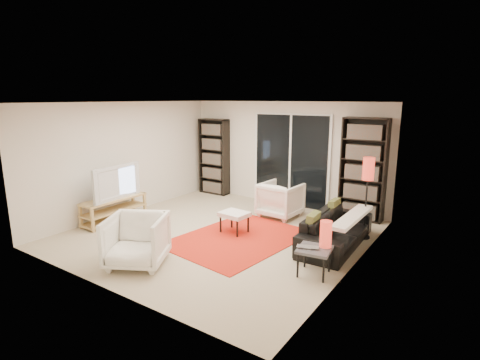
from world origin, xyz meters
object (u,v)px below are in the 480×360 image
at_px(bookshelf_right, 363,170).
at_px(armchair_back, 280,200).
at_px(floor_lamp, 368,177).
at_px(tv_stand, 114,209).
at_px(armchair_front, 137,241).
at_px(side_table, 314,251).
at_px(bookshelf_left, 214,157).
at_px(ottoman, 234,215).
at_px(sofa, 336,230).

distance_m(bookshelf_right, armchair_back, 1.79).
height_order(bookshelf_right, floor_lamp, bookshelf_right).
relative_size(tv_stand, floor_lamp, 0.92).
relative_size(armchair_back, armchair_front, 0.95).
bearing_deg(floor_lamp, bookshelf_right, 110.24).
relative_size(tv_stand, side_table, 2.60).
distance_m(bookshelf_left, ottoman, 3.10).
distance_m(bookshelf_right, floor_lamp, 1.11).
distance_m(side_table, floor_lamp, 2.02).
distance_m(bookshelf_right, armchair_front, 4.66).
height_order(bookshelf_left, floor_lamp, bookshelf_left).
bearing_deg(armchair_front, bookshelf_left, 83.53).
relative_size(bookshelf_right, ottoman, 3.96).
height_order(bookshelf_left, armchair_front, bookshelf_left).
distance_m(ottoman, side_table, 2.06).
bearing_deg(sofa, ottoman, 102.79).
height_order(bookshelf_right, sofa, bookshelf_right).
bearing_deg(bookshelf_right, armchair_back, -151.92).
xyz_separation_m(bookshelf_left, ottoman, (2.15, -2.14, -0.63)).
distance_m(sofa, armchair_front, 3.28).
height_order(ottoman, side_table, same).
relative_size(side_table, floor_lamp, 0.35).
relative_size(bookshelf_right, armchair_front, 2.47).
bearing_deg(armchair_front, side_table, -2.27).
bearing_deg(armchair_back, sofa, 153.25).
relative_size(tv_stand, armchair_front, 1.59).
height_order(armchair_back, floor_lamp, floor_lamp).
relative_size(sofa, armchair_front, 2.26).
bearing_deg(side_table, armchair_front, -152.98).
height_order(armchair_front, side_table, armchair_front).
height_order(bookshelf_right, side_table, bookshelf_right).
xyz_separation_m(bookshelf_left, bookshelf_right, (3.85, -0.00, 0.07)).
bearing_deg(armchair_back, bookshelf_left, -14.89).
relative_size(bookshelf_left, tv_stand, 1.44).
bearing_deg(tv_stand, armchair_back, 40.04).
xyz_separation_m(bookshelf_right, armchair_back, (-1.46, -0.78, -0.68)).
relative_size(armchair_back, ottoman, 1.53).
height_order(sofa, side_table, sofa).
bearing_deg(sofa, bookshelf_right, 1.10).
xyz_separation_m(tv_stand, sofa, (4.18, 1.32, 0.02)).
distance_m(bookshelf_right, side_table, 2.99).
height_order(bookshelf_right, tv_stand, bookshelf_right).
bearing_deg(bookshelf_left, armchair_front, -67.19).
xyz_separation_m(sofa, side_table, (0.13, -1.23, 0.07)).
xyz_separation_m(sofa, floor_lamp, (0.30, 0.64, 0.85)).
bearing_deg(side_table, tv_stand, -178.79).
distance_m(tv_stand, sofa, 4.38).
distance_m(armchair_back, ottoman, 1.38).
bearing_deg(tv_stand, bookshelf_left, 85.32).
bearing_deg(armchair_back, side_table, 131.61).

